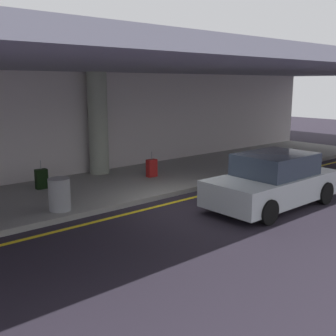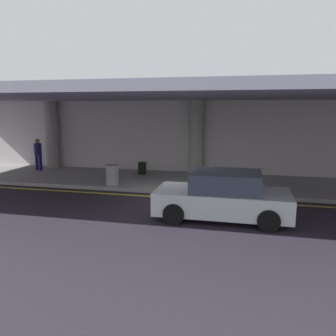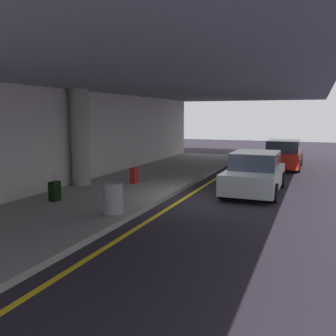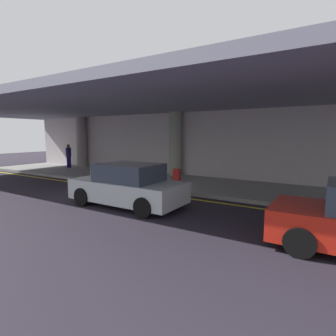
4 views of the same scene
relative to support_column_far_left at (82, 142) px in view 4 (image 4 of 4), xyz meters
name	(u,v)px [view 4 (image 4 of 4)]	position (x,y,z in m)	size (l,w,h in m)	color
ground_plane	(120,192)	(8.00, -4.78, -1.97)	(60.00, 60.00, 0.00)	#25202B
sidewalk	(159,180)	(8.00, -1.68, -1.90)	(26.00, 4.20, 0.15)	gray
lane_stripe_yellow	(128,190)	(8.00, -4.26, -1.97)	(26.00, 0.14, 0.01)	yellow
support_column_far_left	(82,142)	(0.00, 0.00, 0.00)	(0.71, 0.71, 3.65)	gray
support_column_left_mid	(175,144)	(8.00, 0.00, 0.00)	(0.71, 0.71, 3.65)	gray
ceiling_overhang	(153,106)	(8.00, -2.18, 1.97)	(28.00, 13.20, 0.30)	slate
terminal_back_wall	(180,145)	(8.00, 0.57, -0.07)	(26.00, 0.30, 3.80)	#B9B1B1
car_silver	(128,186)	(9.77, -6.32, -1.26)	(4.10, 1.92, 1.50)	#AEB6BA
traveler_with_luggage	(69,154)	(-0.26, -0.97, -0.86)	(0.38, 0.38, 1.68)	#090D58
suitcase_upright_primary	(177,175)	(9.09, -1.72, -1.51)	(0.36, 0.22, 0.90)	#A01918
suitcase_upright_secondary	(132,168)	(5.42, -0.78, -1.51)	(0.36, 0.22, 0.90)	black
trash_bin_steel	(95,170)	(4.84, -3.23, -1.40)	(0.56, 0.56, 0.85)	gray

